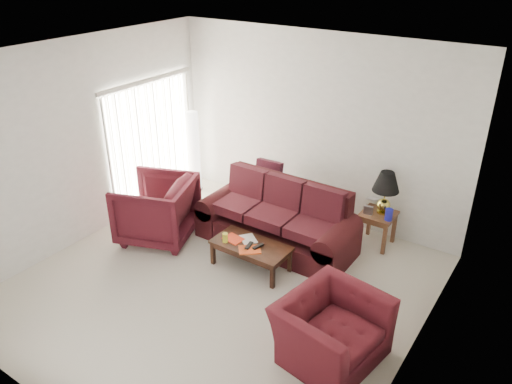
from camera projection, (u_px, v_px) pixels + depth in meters
floor at (221, 285)px, 6.70m from camera, size 5.00×5.00×0.00m
blinds at (152, 144)px, 8.39m from camera, size 0.10×2.00×2.16m
sofa at (276, 217)px, 7.38m from camera, size 2.40×1.09×0.97m
throw_pillow at (269, 174)px, 8.11m from camera, size 0.45×0.24×0.46m
end_table at (377, 229)px, 7.51m from camera, size 0.49×0.49×0.53m
table_lamp at (385, 193)px, 7.26m from camera, size 0.49×0.49×0.66m
clock at (368, 210)px, 7.33m from camera, size 0.14×0.06×0.13m
blue_canister at (389, 215)px, 7.17m from camera, size 0.13×0.13×0.17m
picture_frame at (372, 199)px, 7.62m from camera, size 0.15×0.18×0.06m
floor_lamp at (194, 151)px, 8.96m from camera, size 0.32×0.32×1.52m
armchair_left at (157, 209)px, 7.58m from camera, size 1.38×1.36×0.98m
armchair_right at (331, 330)px, 5.41m from camera, size 1.14×1.26×0.72m
coffee_table at (251, 256)px, 6.99m from camera, size 1.16×0.70×0.38m
magazine_red at (234, 239)px, 7.01m from camera, size 0.30×0.24×0.02m
magazine_white at (248, 239)px, 7.00m from camera, size 0.33×0.32×0.02m
magazine_orange at (250, 250)px, 6.76m from camera, size 0.37×0.36×0.02m
remote_a at (249, 245)px, 6.82m from camera, size 0.09×0.19×0.02m
remote_b at (258, 246)px, 6.80m from camera, size 0.09×0.18×0.02m
yellow_glass at (225, 238)px, 6.93m from camera, size 0.09×0.09×0.13m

